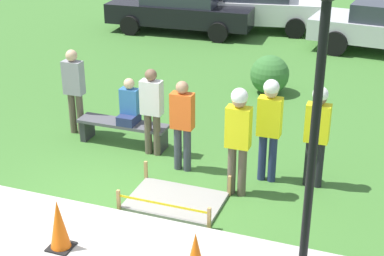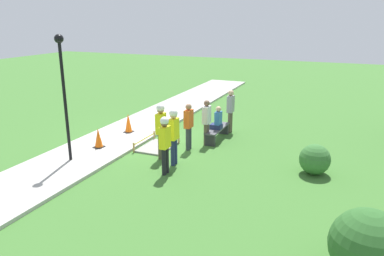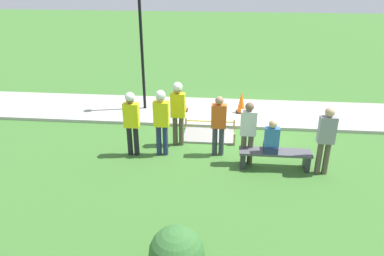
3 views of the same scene
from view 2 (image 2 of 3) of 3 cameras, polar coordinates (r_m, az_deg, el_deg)
name	(u,v)px [view 2 (image 2 of 3)]	position (r m, az deg, el deg)	size (l,w,h in m)	color
ground_plane	(153,139)	(14.86, -5.99, -1.64)	(60.00, 60.00, 0.00)	#3D702D
sidewalk	(125,134)	(15.48, -10.16, -0.87)	(28.00, 2.56, 0.10)	#ADAAA3
wet_concrete_patch	(157,147)	(13.83, -5.34, -2.87)	(1.57, 1.10, 0.37)	gray
traffic_cone_near_patch	(128,123)	(15.42, -9.67, 0.75)	(0.34, 0.34, 0.77)	black
traffic_cone_far_patch	(98,138)	(13.83, -14.07, -1.49)	(0.34, 0.34, 0.71)	black
park_bench	(217,131)	(14.63, 3.86, -0.48)	(1.82, 0.44, 0.48)	#2D2D33
person_seated_on_bench	(218,120)	(14.36, 3.91, 1.22)	(0.36, 0.44, 0.89)	navy
worker_supervisor	(161,126)	(12.49, -4.77, 0.36)	(0.40, 0.27, 1.89)	brown
worker_assistant	(165,140)	(11.21, -4.16, -1.85)	(0.40, 0.26, 1.81)	black
worker_trainee	(174,131)	(11.91, -2.81, -0.52)	(0.40, 0.27, 1.86)	navy
bystander_in_orange_shirt	(189,124)	(13.34, -0.52, 0.64)	(0.40, 0.22, 1.70)	#383D47
bystander_in_gray_shirt	(207,120)	(13.87, 2.24, 1.27)	(0.40, 0.22, 1.70)	brown
bystander_in_white_shirt	(231,108)	(15.45, 5.89, 2.98)	(0.40, 0.23, 1.78)	brown
lamppost_near	(63,80)	(12.36, -19.06, 6.86)	(0.28, 0.28, 4.03)	black
shrub_rounded_near	(315,159)	(11.99, 18.20, -4.56)	(0.94, 0.94, 0.94)	#387033
shrub_rounded_mid	(367,246)	(7.70, 25.18, -15.94)	(1.37, 1.37, 1.37)	#2D6028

